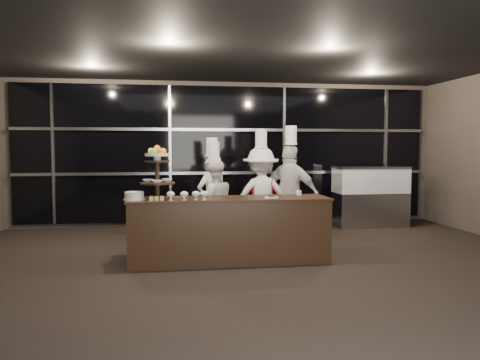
{
  "coord_description": "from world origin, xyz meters",
  "views": [
    {
      "loc": [
        -1.21,
        -4.81,
        1.63
      ],
      "look_at": [
        -0.18,
        2.03,
        1.15
      ],
      "focal_mm": 35.0,
      "sensor_mm": 36.0,
      "label": 1
    }
  ],
  "objects": [
    {
      "name": "chef_c",
      "position": [
        0.27,
        2.72,
        0.82
      ],
      "size": [
        1.09,
        0.67,
        1.93
      ],
      "color": "white",
      "rests_on": "ground"
    },
    {
      "name": "buffet_counter",
      "position": [
        -0.38,
        1.73,
        0.47
      ],
      "size": [
        2.84,
        0.74,
        0.92
      ],
      "color": "black",
      "rests_on": "ground"
    },
    {
      "name": "display_case",
      "position": [
        2.89,
        4.3,
        0.69
      ],
      "size": [
        1.48,
        0.65,
        1.24
      ],
      "color": "#A5A5AA",
      "rests_on": "ground"
    },
    {
      "name": "small_plate",
      "position": [
        0.21,
        1.63,
        0.94
      ],
      "size": [
        0.2,
        0.2,
        0.05
      ],
      "color": "white",
      "rests_on": "buffet_counter"
    },
    {
      "name": "compotes",
      "position": [
        -0.96,
        1.51,
        1.0
      ],
      "size": [
        0.56,
        0.11,
        0.12
      ],
      "color": "silver",
      "rests_on": "buffet_counter"
    },
    {
      "name": "pastry_squares",
      "position": [
        -1.39,
        1.57,
        0.95
      ],
      "size": [
        0.2,
        0.13,
        0.05
      ],
      "color": "#ECC473",
      "rests_on": "buffet_counter"
    },
    {
      "name": "chef_a",
      "position": [
        -0.52,
        2.89,
        0.78
      ],
      "size": [
        0.65,
        0.56,
        1.79
      ],
      "color": "silver",
      "rests_on": "ground"
    },
    {
      "name": "display_stand",
      "position": [
        -1.38,
        1.73,
        1.34
      ],
      "size": [
        0.48,
        0.48,
        0.74
      ],
      "color": "black",
      "rests_on": "buffet_counter"
    },
    {
      "name": "chef_cup",
      "position": [
        0.71,
        1.98,
        0.96
      ],
      "size": [
        0.08,
        0.08,
        0.07
      ],
      "primitive_type": "cylinder",
      "color": "white",
      "rests_on": "buffet_counter"
    },
    {
      "name": "chef_d",
      "position": [
        0.75,
        2.63,
        0.86
      ],
      "size": [
        1.04,
        0.92,
        1.98
      ],
      "color": "silver",
      "rests_on": "ground"
    },
    {
      "name": "layer_cake",
      "position": [
        -1.69,
        1.68,
        0.97
      ],
      "size": [
        0.3,
        0.3,
        0.11
      ],
      "color": "white",
      "rests_on": "buffet_counter"
    },
    {
      "name": "chef_b",
      "position": [
        -0.49,
        2.84,
        0.73
      ],
      "size": [
        0.77,
        0.65,
        1.72
      ],
      "color": "white",
      "rests_on": "ground"
    },
    {
      "name": "room",
      "position": [
        0.0,
        0.0,
        1.5
      ],
      "size": [
        10.0,
        10.0,
        10.0
      ],
      "color": "black",
      "rests_on": "ground"
    },
    {
      "name": "window_wall",
      "position": [
        0.0,
        4.94,
        1.5
      ],
      "size": [
        8.6,
        0.1,
        2.8
      ],
      "color": "black",
      "rests_on": "ground"
    }
  ]
}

